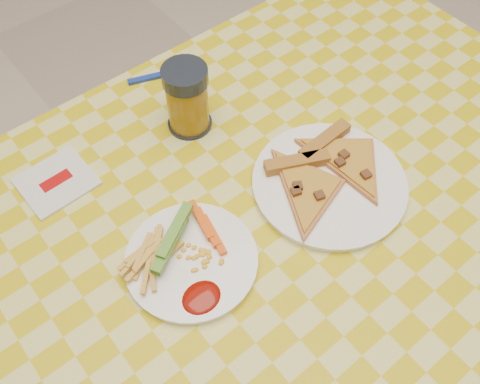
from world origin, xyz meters
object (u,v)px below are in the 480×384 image
Objects in this scene: table at (271,240)px; plate_right at (329,184)px; plate_left at (191,261)px; drink_glass at (187,99)px.

table is 0.14m from plate_right.
table is at bearing -5.91° from plate_left.
table is 0.17m from plate_left.
table is at bearing 173.94° from plate_right.
table is 6.44× the size of plate_left.
table is 5.06× the size of plate_right.
drink_glass is (-0.10, 0.26, 0.06)m from plate_right.
table is at bearing -93.33° from drink_glass.
plate_right is at bearing -69.15° from drink_glass.
table is 0.28m from drink_glass.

